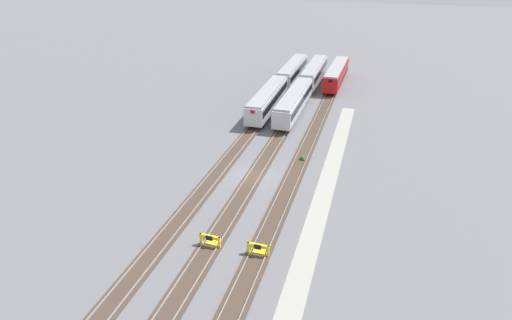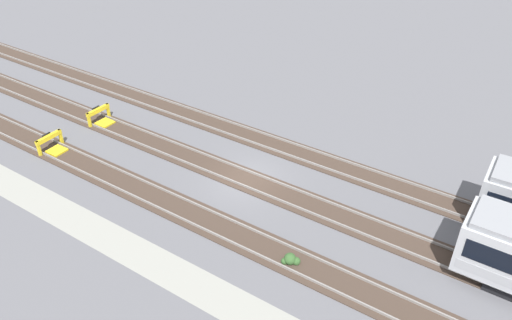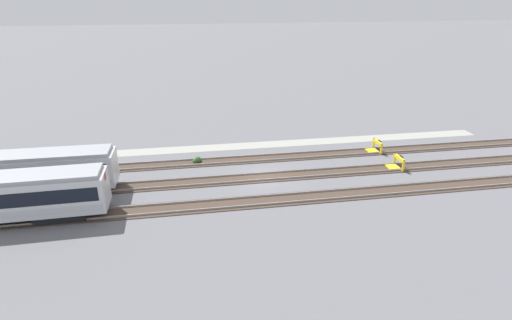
% 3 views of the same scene
% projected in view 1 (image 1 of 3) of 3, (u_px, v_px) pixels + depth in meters
% --- Properties ---
extents(ground_plane, '(400.00, 400.00, 0.00)m').
position_uv_depth(ground_plane, '(254.00, 176.00, 47.04)').
color(ground_plane, slate).
extents(service_walkway, '(54.00, 2.00, 0.01)m').
position_uv_depth(service_walkway, '(326.00, 187.00, 44.84)').
color(service_walkway, '#9E9E93').
rests_on(service_walkway, ground).
extents(rail_track_nearest, '(90.00, 2.24, 0.21)m').
position_uv_depth(rail_track_nearest, '(291.00, 181.00, 45.86)').
color(rail_track_nearest, '#47382D').
rests_on(rail_track_nearest, ground).
extents(rail_track_near_inner, '(90.00, 2.24, 0.21)m').
position_uv_depth(rail_track_near_inner, '(254.00, 176.00, 47.02)').
color(rail_track_near_inner, '#47382D').
rests_on(rail_track_near_inner, ground).
extents(rail_track_middle, '(90.00, 2.24, 0.21)m').
position_uv_depth(rail_track_middle, '(219.00, 171.00, 48.18)').
color(rail_track_middle, '#47382D').
rests_on(rail_track_middle, ground).
extents(subway_car_front_row_leftmost, '(18.02, 2.97, 3.70)m').
position_uv_depth(subway_car_front_row_leftmost, '(314.00, 72.00, 80.83)').
color(subway_car_front_row_leftmost, silver).
rests_on(subway_car_front_row_leftmost, ground).
extents(subway_car_front_row_left_inner, '(18.06, 3.21, 3.70)m').
position_uv_depth(subway_car_front_row_left_inner, '(268.00, 99.00, 65.76)').
color(subway_car_front_row_left_inner, silver).
rests_on(subway_car_front_row_left_inner, ground).
extents(subway_car_front_row_centre, '(18.04, 3.12, 3.70)m').
position_uv_depth(subway_car_front_row_centre, '(336.00, 74.00, 79.70)').
color(subway_car_front_row_centre, '#B71414').
rests_on(subway_car_front_row_centre, ground).
extents(subway_car_front_row_right_inner, '(18.01, 2.89, 3.70)m').
position_uv_depth(subway_car_front_row_right_inner, '(294.00, 102.00, 64.61)').
color(subway_car_front_row_right_inner, silver).
rests_on(subway_car_front_row_right_inner, ground).
extents(subway_car_front_row_rightmost, '(18.02, 2.94, 3.70)m').
position_uv_depth(subway_car_front_row_rightmost, '(293.00, 71.00, 81.66)').
color(subway_car_front_row_rightmost, silver).
rests_on(subway_car_front_row_rightmost, ground).
extents(bumper_stop_nearest_track, '(1.35, 2.00, 1.22)m').
position_uv_depth(bumper_stop_nearest_track, '(259.00, 248.00, 34.69)').
color(bumper_stop_nearest_track, yellow).
rests_on(bumper_stop_nearest_track, ground).
extents(bumper_stop_near_inner_track, '(1.37, 2.01, 1.22)m').
position_uv_depth(bumper_stop_near_inner_track, '(211.00, 240.00, 35.75)').
color(bumper_stop_near_inner_track, yellow).
rests_on(bumper_stop_near_inner_track, ground).
extents(weed_clump, '(0.92, 0.70, 0.64)m').
position_uv_depth(weed_clump, '(303.00, 158.00, 50.69)').
color(weed_clump, '#38602D').
rests_on(weed_clump, ground).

